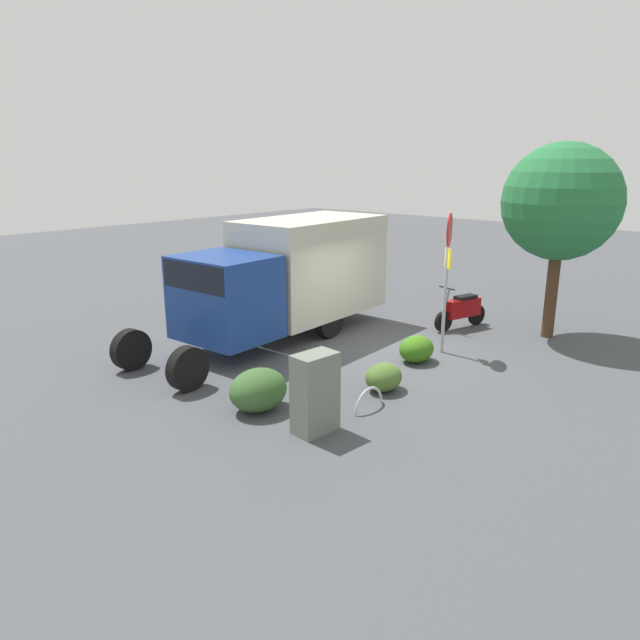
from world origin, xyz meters
TOP-DOWN VIEW (x-y plane):
  - ground_plane at (0.00, 0.00)m, footprint 60.00×60.00m
  - box_truck_near at (0.68, -2.76)m, footprint 7.54×2.62m
  - motorcycle at (-2.96, 0.26)m, footprint 1.77×0.73m
  - stop_sign at (-0.80, 0.96)m, footprint 0.71×0.33m
  - street_tree at (-3.73, 2.31)m, footprint 2.85×2.85m
  - utility_cabinet at (4.28, 1.52)m, footprint 0.78×0.52m
  - bike_rack_hoop at (2.96, 1.64)m, footprint 0.85×0.07m
  - shrub_near_sign at (2.06, 1.32)m, footprint 0.82×0.67m
  - shrub_mid_verge at (0.18, 0.86)m, footprint 0.88×0.72m
  - shrub_by_tree at (4.33, 0.16)m, footprint 1.14×0.93m

SIDE VIEW (x-z plane):
  - ground_plane at x=0.00m, z-range 0.00..0.00m
  - bike_rack_hoop at x=2.96m, z-range -0.43..0.43m
  - shrub_near_sign at x=2.06m, z-range 0.00..0.56m
  - shrub_mid_verge at x=0.18m, z-range 0.00..0.60m
  - shrub_by_tree at x=4.33m, z-range 0.00..0.78m
  - motorcycle at x=-2.96m, z-range -0.08..1.12m
  - utility_cabinet at x=4.28m, z-range 0.00..1.38m
  - box_truck_near at x=0.68m, z-range 0.15..3.10m
  - stop_sign at x=-0.80m, z-range 0.55..3.82m
  - street_tree at x=-3.73m, z-range 0.98..5.83m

